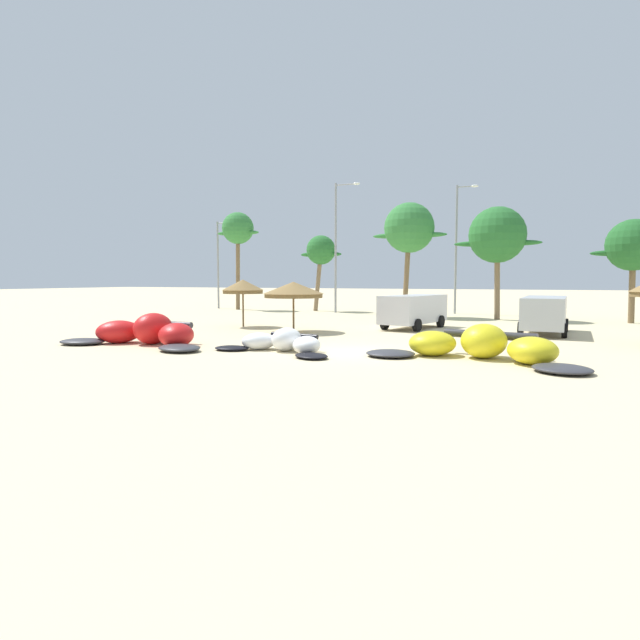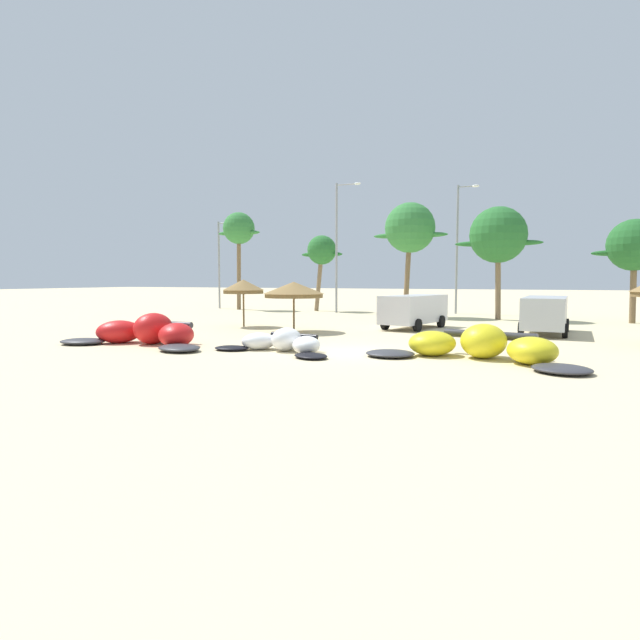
% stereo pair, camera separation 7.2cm
% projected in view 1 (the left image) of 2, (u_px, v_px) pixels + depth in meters
% --- Properties ---
extents(ground_plane, '(260.00, 260.00, 0.00)m').
position_uv_depth(ground_plane, '(352.00, 352.00, 19.44)').
color(ground_plane, beige).
extents(kite_far_left, '(7.26, 3.46, 1.30)m').
position_uv_depth(kite_far_left, '(147.00, 333.00, 21.63)').
color(kite_far_left, '#333338').
rests_on(kite_far_left, ground).
extents(kite_left, '(5.19, 2.93, 0.89)m').
position_uv_depth(kite_left, '(282.00, 343.00, 19.57)').
color(kite_left, black).
rests_on(kite_left, ground).
extents(kite_left_of_center, '(7.51, 4.32, 1.19)m').
position_uv_depth(kite_left_of_center, '(480.00, 346.00, 17.66)').
color(kite_left_of_center, '#333338').
rests_on(kite_left_of_center, ground).
extents(beach_umbrella_near_van, '(2.39, 2.39, 2.70)m').
position_uv_depth(beach_umbrella_near_van, '(243.00, 287.00, 29.80)').
color(beach_umbrella_near_van, brown).
rests_on(beach_umbrella_near_van, ground).
extents(beach_umbrella_middle, '(3.15, 3.15, 2.59)m').
position_uv_depth(beach_umbrella_middle, '(293.00, 290.00, 26.87)').
color(beach_umbrella_middle, brown).
rests_on(beach_umbrella_middle, ground).
extents(parked_van, '(2.40, 5.50, 1.84)m').
position_uv_depth(parked_van, '(545.00, 312.00, 26.12)').
color(parked_van, '#B2B7BC').
rests_on(parked_van, ground).
extents(parked_car_second, '(2.99, 5.23, 1.84)m').
position_uv_depth(parked_car_second, '(414.00, 309.00, 28.87)').
color(parked_car_second, silver).
rests_on(parked_car_second, ground).
extents(palm_leftmost, '(4.22, 2.81, 8.67)m').
position_uv_depth(palm_leftmost, '(238.00, 230.00, 46.48)').
color(palm_leftmost, brown).
rests_on(palm_leftmost, ground).
extents(palm_left, '(3.74, 2.49, 6.46)m').
position_uv_depth(palm_left, '(321.00, 251.00, 44.52)').
color(palm_left, '#7F6647').
rests_on(palm_left, ground).
extents(palm_left_of_gap, '(5.41, 3.61, 8.23)m').
position_uv_depth(palm_left_of_gap, '(409.00, 229.00, 37.62)').
color(palm_left_of_gap, brown).
rests_on(palm_left_of_gap, ground).
extents(palm_center_left, '(5.65, 3.76, 7.57)m').
position_uv_depth(palm_center_left, '(497.00, 236.00, 34.97)').
color(palm_center_left, '#7F6647').
rests_on(palm_center_left, ground).
extents(palm_center_right, '(4.76, 3.17, 6.41)m').
position_uv_depth(palm_center_right, '(633.00, 246.00, 32.06)').
color(palm_center_right, brown).
rests_on(palm_center_right, ground).
extents(lamppost_west, '(1.98, 0.24, 8.04)m').
position_uv_depth(lamppost_west, '(220.00, 259.00, 48.48)').
color(lamppost_west, gray).
rests_on(lamppost_west, ground).
extents(lamppost_west_center, '(2.13, 0.24, 10.42)m').
position_uv_depth(lamppost_west_center, '(338.00, 241.00, 42.28)').
color(lamppost_west_center, gray).
rests_on(lamppost_west_center, ground).
extents(lamppost_east_center, '(1.69, 0.24, 10.04)m').
position_uv_depth(lamppost_east_center, '(458.00, 243.00, 40.99)').
color(lamppost_east_center, gray).
rests_on(lamppost_east_center, ground).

